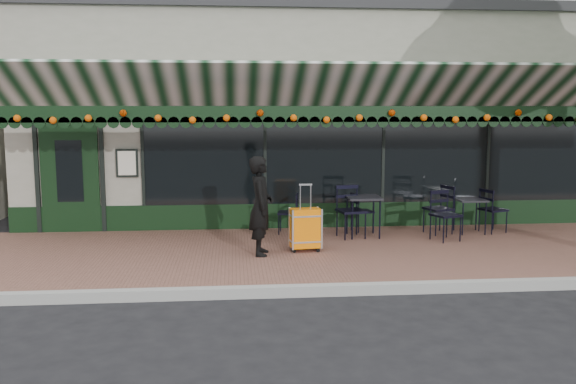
{
  "coord_description": "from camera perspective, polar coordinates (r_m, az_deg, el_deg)",
  "views": [
    {
      "loc": [
        -1.64,
        -8.13,
        2.57
      ],
      "look_at": [
        -0.76,
        1.6,
        1.21
      ],
      "focal_mm": 38.0,
      "sensor_mm": 36.0,
      "label": 1
    }
  ],
  "objects": [
    {
      "name": "suitcase",
      "position": [
        10.34,
        1.64,
        -3.48
      ],
      "size": [
        0.53,
        0.34,
        1.14
      ],
      "rotation": [
        0.0,
        0.0,
        0.12
      ],
      "color": "orange",
      "rests_on": "sidewalk"
    },
    {
      "name": "chair_b_right",
      "position": [
        12.08,
        6.96,
        -1.85
      ],
      "size": [
        0.48,
        0.48,
        0.78
      ],
      "primitive_type": null,
      "rotation": [
        0.0,
        0.0,
        1.83
      ],
      "color": "black",
      "rests_on": "sidewalk"
    },
    {
      "name": "chair_a_front",
      "position": [
        11.51,
        14.54,
        -2.15
      ],
      "size": [
        0.59,
        0.59,
        0.93
      ],
      "primitive_type": null,
      "rotation": [
        0.0,
        0.0,
        0.34
      ],
      "color": "black",
      "rests_on": "sidewalk"
    },
    {
      "name": "chair_a_right",
      "position": [
        12.55,
        18.65,
        -1.61
      ],
      "size": [
        0.56,
        0.56,
        0.88
      ],
      "primitive_type": null,
      "rotation": [
        0.0,
        0.0,
        1.89
      ],
      "color": "black",
      "rests_on": "sidewalk"
    },
    {
      "name": "restaurant_building",
      "position": [
        16.06,
        0.68,
        6.83
      ],
      "size": [
        12.0,
        9.6,
        4.5
      ],
      "color": "gray",
      "rests_on": "ground"
    },
    {
      "name": "woman",
      "position": [
        10.02,
        -2.56,
        -1.3
      ],
      "size": [
        0.43,
        0.62,
        1.64
      ],
      "primitive_type": "imported",
      "rotation": [
        0.0,
        0.0,
        1.5
      ],
      "color": "black",
      "rests_on": "sidewalk"
    },
    {
      "name": "ground",
      "position": [
        8.69,
        6.01,
        -9.36
      ],
      "size": [
        80.0,
        80.0,
        0.0
      ],
      "primitive_type": "plane",
      "color": "black",
      "rests_on": "ground"
    },
    {
      "name": "chair_a_left",
      "position": [
        12.12,
        13.89,
        -1.58
      ],
      "size": [
        0.6,
        0.6,
        0.95
      ],
      "primitive_type": null,
      "rotation": [
        0.0,
        0.0,
        -1.26
      ],
      "color": "black",
      "rests_on": "sidewalk"
    },
    {
      "name": "sidewalk",
      "position": [
        10.56,
        3.91,
        -5.79
      ],
      "size": [
        18.0,
        4.0,
        0.15
      ],
      "primitive_type": "cube",
      "color": "brown",
      "rests_on": "ground"
    },
    {
      "name": "cafe_table_b",
      "position": [
        11.55,
        7.07,
        -0.79
      ],
      "size": [
        0.62,
        0.62,
        0.77
      ],
      "color": "black",
      "rests_on": "sidewalk"
    },
    {
      "name": "chair_b_left",
      "position": [
        11.78,
        0.0,
        -1.99
      ],
      "size": [
        0.46,
        0.46,
        0.8
      ],
      "primitive_type": null,
      "rotation": [
        0.0,
        0.0,
        -1.75
      ],
      "color": "black",
      "rests_on": "sidewalk"
    },
    {
      "name": "curb",
      "position": [
        8.59,
        6.12,
        -9.04
      ],
      "size": [
        18.0,
        0.16,
        0.15
      ],
      "primitive_type": "cube",
      "color": "#9E9E99",
      "rests_on": "ground"
    },
    {
      "name": "cafe_table_a",
      "position": [
        12.32,
        16.69,
        -0.93
      ],
      "size": [
        0.54,
        0.54,
        0.67
      ],
      "color": "black",
      "rests_on": "sidewalk"
    },
    {
      "name": "chair_b_front",
      "position": [
        11.45,
        5.94,
        -1.82
      ],
      "size": [
        0.59,
        0.59,
        0.99
      ],
      "primitive_type": null,
      "rotation": [
        0.0,
        0.0,
        0.21
      ],
      "color": "black",
      "rests_on": "sidewalk"
    }
  ]
}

